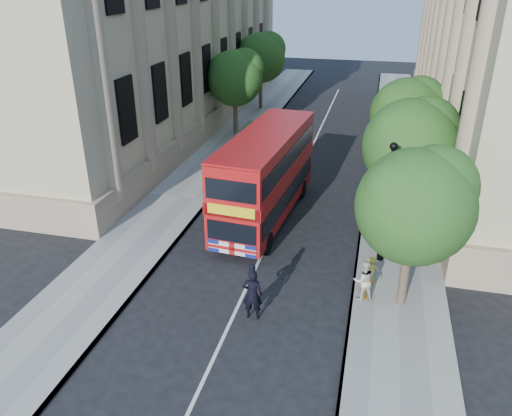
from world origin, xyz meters
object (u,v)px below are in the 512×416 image
Objects in this scene: double_decker_bus at (266,174)px; police_constable at (252,295)px; box_van at (255,151)px; woman_pedestrian at (364,280)px; lamp_post at (386,208)px.

police_constable is (1.34, -7.89, -1.39)m from double_decker_bus.
box_van is 2.78× the size of woman_pedestrian.
woman_pedestrian is (3.72, 1.91, -0.05)m from police_constable.
lamp_post is 1.15× the size of box_van.
double_decker_bus is 8.12m from police_constable.
police_constable is at bearing 7.14° from woman_pedestrian.
double_decker_bus is at bearing -69.81° from woman_pedestrian.
box_van is at bearing -81.60° from police_constable.
double_decker_bus is 2.11× the size of box_van.
woman_pedestrian is at bearing -45.08° from double_decker_bus.
police_constable is (-4.32, -5.00, -1.54)m from lamp_post.
woman_pedestrian is (-0.60, -3.09, -1.59)m from lamp_post.
double_decker_bus reaches higher than police_constable.
lamp_post is 12.09m from box_van.
police_constable is at bearing -75.67° from double_decker_bus.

